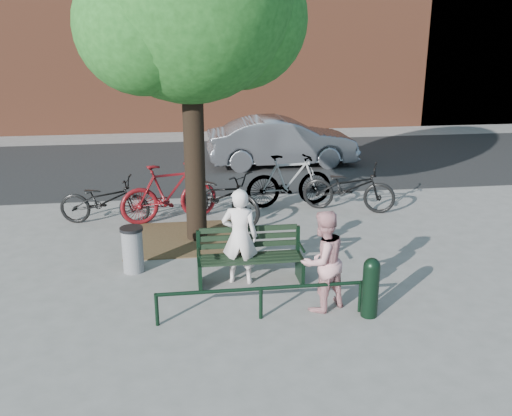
{
  "coord_description": "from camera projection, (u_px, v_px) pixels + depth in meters",
  "views": [
    {
      "loc": [
        -1.09,
        -8.59,
        4.15
      ],
      "look_at": [
        0.23,
        1.0,
        0.99
      ],
      "focal_mm": 40.0,
      "sensor_mm": 36.0,
      "label": 1
    }
  ],
  "objects": [
    {
      "name": "litter_bin",
      "position": [
        133.0,
        249.0,
        9.85
      ],
      "size": [
        0.4,
        0.4,
        0.81
      ],
      "color": "gray",
      "rests_on": "ground"
    },
    {
      "name": "bicycle_d",
      "position": [
        289.0,
        181.0,
        13.31
      ],
      "size": [
        2.13,
        0.82,
        1.25
      ],
      "primitive_type": "imported",
      "rotation": [
        0.0,
        0.0,
        1.69
      ],
      "color": "gray",
      "rests_on": "ground"
    },
    {
      "name": "bollard",
      "position": [
        371.0,
        285.0,
        8.31
      ],
      "size": [
        0.25,
        0.25,
        0.92
      ],
      "color": "black",
      "rests_on": "ground"
    },
    {
      "name": "person_right",
      "position": [
        322.0,
        261.0,
        8.44
      ],
      "size": [
        0.94,
        0.87,
        1.56
      ],
      "primitive_type": "imported",
      "rotation": [
        0.0,
        0.0,
        3.61
      ],
      "color": "#CE8E91",
      "rests_on": "ground"
    },
    {
      "name": "road",
      "position": [
        215.0,
        164.0,
        17.52
      ],
      "size": [
        40.0,
        7.0,
        0.01
      ],
      "primitive_type": "cube",
      "color": "black",
      "rests_on": "ground"
    },
    {
      "name": "park_bench",
      "position": [
        250.0,
        255.0,
        9.44
      ],
      "size": [
        1.74,
        0.54,
        0.97
      ],
      "color": "black",
      "rests_on": "ground"
    },
    {
      "name": "ground",
      "position": [
        250.0,
        283.0,
        9.52
      ],
      "size": [
        90.0,
        90.0,
        0.0
      ],
      "primitive_type": "plane",
      "color": "gray",
      "rests_on": "ground"
    },
    {
      "name": "guard_railing",
      "position": [
        261.0,
        293.0,
        8.26
      ],
      "size": [
        3.06,
        0.06,
        0.51
      ],
      "color": "black",
      "rests_on": "ground"
    },
    {
      "name": "bicycle_b",
      "position": [
        169.0,
        193.0,
        12.3
      ],
      "size": [
        2.21,
        1.14,
        1.28
      ],
      "primitive_type": "imported",
      "rotation": [
        0.0,
        0.0,
        1.83
      ],
      "color": "#5D0D11",
      "rests_on": "ground"
    },
    {
      "name": "bicycle_a",
      "position": [
        104.0,
        201.0,
        12.2
      ],
      "size": [
        2.03,
        1.0,
        1.02
      ],
      "primitive_type": "imported",
      "rotation": [
        0.0,
        0.0,
        1.4
      ],
      "color": "black",
      "rests_on": "ground"
    },
    {
      "name": "dirt_pit",
      "position": [
        187.0,
        238.0,
        11.46
      ],
      "size": [
        2.4,
        2.0,
        0.02
      ],
      "primitive_type": "cube",
      "color": "brown",
      "rests_on": "ground"
    },
    {
      "name": "parked_car",
      "position": [
        282.0,
        142.0,
        17.11
      ],
      "size": [
        4.48,
        1.65,
        1.47
      ],
      "primitive_type": "imported",
      "rotation": [
        0.0,
        0.0,
        1.59
      ],
      "color": "slate",
      "rests_on": "ground"
    },
    {
      "name": "bicycle_c",
      "position": [
        220.0,
        196.0,
        12.35
      ],
      "size": [
        2.07,
        2.05,
        1.14
      ],
      "primitive_type": "imported",
      "rotation": [
        0.0,
        0.0,
        0.8
      ],
      "color": "black",
      "rests_on": "ground"
    },
    {
      "name": "bicycle_e",
      "position": [
        349.0,
        187.0,
        13.02
      ],
      "size": [
        2.22,
        1.47,
        1.1
      ],
      "primitive_type": "imported",
      "rotation": [
        0.0,
        0.0,
        1.19
      ],
      "color": "black",
      "rests_on": "ground"
    },
    {
      "name": "street_tree",
      "position": [
        192.0,
        6.0,
        10.12
      ],
      "size": [
        4.2,
        3.8,
        6.5
      ],
      "color": "black",
      "rests_on": "ground"
    },
    {
      "name": "person_left",
      "position": [
        240.0,
        236.0,
        9.32
      ],
      "size": [
        0.66,
        0.51,
        1.62
      ],
      "primitive_type": "imported",
      "rotation": [
        0.0,
        0.0,
        2.91
      ],
      "color": "silver",
      "rests_on": "ground"
    }
  ]
}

